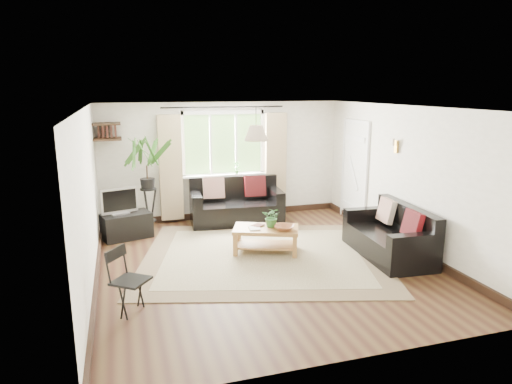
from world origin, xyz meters
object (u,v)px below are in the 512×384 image
object	(u,v)px
sofa_back	(236,202)
folding_chair	(131,282)
tv_stand	(127,226)
coffee_table	(266,240)
palm_stand	(148,185)
sofa_right	(389,233)

from	to	relation	value
sofa_back	folding_chair	distance (m)	3.97
sofa_back	tv_stand	bearing A→B (deg)	-166.06
coffee_table	tv_stand	size ratio (longest dim) A/B	1.24
tv_stand	folding_chair	xyz separation A→B (m)	(-0.01, -2.98, 0.18)
sofa_back	coffee_table	world-z (taller)	sofa_back
palm_stand	tv_stand	bearing A→B (deg)	-142.57
sofa_right	sofa_back	bearing A→B (deg)	-140.10
sofa_back	coffee_table	distance (m)	1.83
sofa_back	coffee_table	bearing A→B (deg)	-84.18
sofa_right	tv_stand	world-z (taller)	sofa_right
coffee_table	folding_chair	world-z (taller)	folding_chair
sofa_right	folding_chair	xyz separation A→B (m)	(-4.04, -0.79, 0.01)
sofa_back	palm_stand	distance (m)	1.78
sofa_back	palm_stand	bearing A→B (deg)	-174.58
coffee_table	tv_stand	distance (m)	2.63
sofa_back	tv_stand	xyz separation A→B (m)	(-2.15, -0.36, -0.20)
sofa_back	sofa_right	size ratio (longest dim) A/B	1.08
sofa_right	coffee_table	distance (m)	1.99
sofa_right	folding_chair	size ratio (longest dim) A/B	2.08
coffee_table	tv_stand	world-z (taller)	tv_stand
tv_stand	folding_chair	distance (m)	2.98
sofa_right	folding_chair	world-z (taller)	folding_chair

